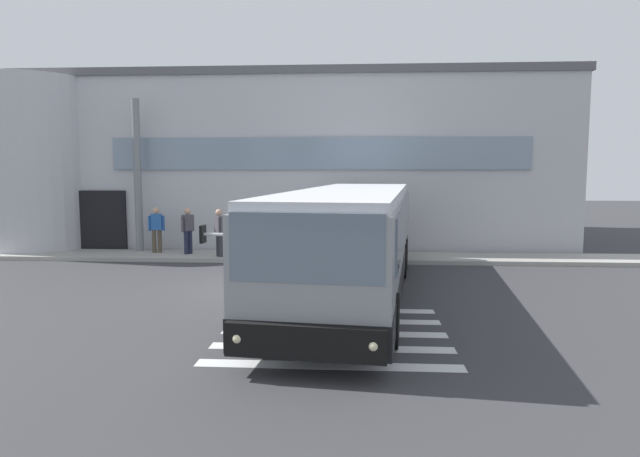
{
  "coord_description": "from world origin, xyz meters",
  "views": [
    {
      "loc": [
        2.41,
        -14.69,
        3.17
      ],
      "look_at": [
        1.4,
        1.1,
        1.5
      ],
      "focal_mm": 30.97,
      "sensor_mm": 36.0,
      "label": 1
    }
  ],
  "objects_px": {
    "bus_main_foreground": "(352,244)",
    "entry_support_column": "(138,176)",
    "safety_bollard_yellow": "(361,252)",
    "passenger_by_doorway": "(188,228)",
    "passenger_at_curb_edge": "(219,230)",
    "passenger_near_column": "(157,228)"
  },
  "relations": [
    {
      "from": "entry_support_column",
      "to": "passenger_near_column",
      "type": "xyz_separation_m",
      "value": [
        0.8,
        -0.4,
        -1.89
      ]
    },
    {
      "from": "bus_main_foreground",
      "to": "passenger_by_doorway",
      "type": "distance_m",
      "value": 8.25
    },
    {
      "from": "passenger_at_curb_edge",
      "to": "safety_bollard_yellow",
      "type": "distance_m",
      "value": 5.04
    },
    {
      "from": "safety_bollard_yellow",
      "to": "passenger_by_doorway",
      "type": "bearing_deg",
      "value": 169.25
    },
    {
      "from": "bus_main_foreground",
      "to": "entry_support_column",
      "type": "bearing_deg",
      "value": 141.67
    },
    {
      "from": "bus_main_foreground",
      "to": "passenger_by_doorway",
      "type": "height_order",
      "value": "bus_main_foreground"
    },
    {
      "from": "entry_support_column",
      "to": "safety_bollard_yellow",
      "type": "distance_m",
      "value": 8.83
    },
    {
      "from": "entry_support_column",
      "to": "bus_main_foreground",
      "type": "bearing_deg",
      "value": -38.33
    },
    {
      "from": "passenger_near_column",
      "to": "passenger_by_doorway",
      "type": "relative_size",
      "value": 1.0
    },
    {
      "from": "bus_main_foreground",
      "to": "passenger_near_column",
      "type": "height_order",
      "value": "bus_main_foreground"
    },
    {
      "from": "passenger_by_doorway",
      "to": "safety_bollard_yellow",
      "type": "height_order",
      "value": "passenger_by_doorway"
    },
    {
      "from": "bus_main_foreground",
      "to": "safety_bollard_yellow",
      "type": "xyz_separation_m",
      "value": [
        0.28,
        4.52,
        -0.89
      ]
    },
    {
      "from": "entry_support_column",
      "to": "passenger_at_curb_edge",
      "type": "distance_m",
      "value": 3.99
    },
    {
      "from": "passenger_near_column",
      "to": "passenger_at_curb_edge",
      "type": "height_order",
      "value": "same"
    },
    {
      "from": "passenger_at_curb_edge",
      "to": "passenger_by_doorway",
      "type": "bearing_deg",
      "value": 157.73
    },
    {
      "from": "passenger_at_curb_edge",
      "to": "entry_support_column",
      "type": "bearing_deg",
      "value": 161.02
    },
    {
      "from": "passenger_by_doorway",
      "to": "passenger_at_curb_edge",
      "type": "relative_size",
      "value": 1.0
    },
    {
      "from": "entry_support_column",
      "to": "safety_bollard_yellow",
      "type": "relative_size",
      "value": 6.27
    },
    {
      "from": "bus_main_foreground",
      "to": "passenger_near_column",
      "type": "relative_size",
      "value": 7.19
    },
    {
      "from": "passenger_near_column",
      "to": "passenger_at_curb_edge",
      "type": "relative_size",
      "value": 1.0
    },
    {
      "from": "entry_support_column",
      "to": "passenger_near_column",
      "type": "bearing_deg",
      "value": -26.29
    },
    {
      "from": "entry_support_column",
      "to": "passenger_at_curb_edge",
      "type": "height_order",
      "value": "entry_support_column"
    }
  ]
}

